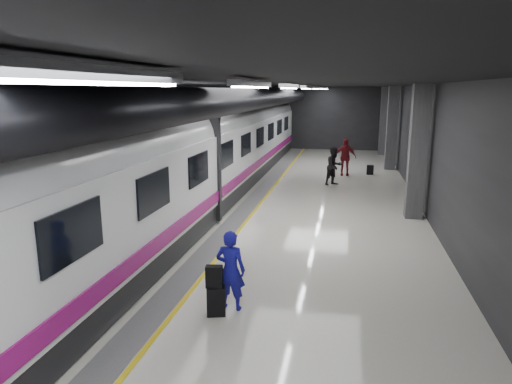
# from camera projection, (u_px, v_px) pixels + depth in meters

# --- Properties ---
(ground) EXTENTS (40.00, 40.00, 0.00)m
(ground) POSITION_uv_depth(u_px,v_px,m) (273.00, 226.00, 14.71)
(ground) COLOR beige
(ground) RESTS_ON ground
(platform_hall) EXTENTS (10.02, 40.02, 4.51)m
(platform_hall) POSITION_uv_depth(u_px,v_px,m) (270.00, 114.00, 14.90)
(platform_hall) COLOR black
(platform_hall) RESTS_ON ground
(train) EXTENTS (3.05, 38.00, 4.05)m
(train) POSITION_uv_depth(u_px,v_px,m) (175.00, 160.00, 14.89)
(train) COLOR black
(train) RESTS_ON ground
(traveler_main) EXTENTS (0.61, 0.42, 1.63)m
(traveler_main) POSITION_uv_depth(u_px,v_px,m) (231.00, 270.00, 8.99)
(traveler_main) COLOR #191BBE
(traveler_main) RESTS_ON ground
(suitcase_main) EXTENTS (0.41, 0.32, 0.58)m
(suitcase_main) POSITION_uv_depth(u_px,v_px,m) (216.00, 301.00, 8.84)
(suitcase_main) COLOR black
(suitcase_main) RESTS_ON ground
(shoulder_bag) EXTENTS (0.34, 0.22, 0.43)m
(shoulder_bag) POSITION_uv_depth(u_px,v_px,m) (214.00, 277.00, 8.74)
(shoulder_bag) COLOR black
(shoulder_bag) RESTS_ON suitcase_main
(traveler_far_a) EXTENTS (1.08, 1.07, 1.76)m
(traveler_far_a) POSITION_uv_depth(u_px,v_px,m) (334.00, 166.00, 20.86)
(traveler_far_a) COLOR black
(traveler_far_a) RESTS_ON ground
(traveler_far_b) EXTENTS (1.14, 0.53, 1.90)m
(traveler_far_b) POSITION_uv_depth(u_px,v_px,m) (345.00, 157.00, 23.26)
(traveler_far_b) COLOR maroon
(traveler_far_b) RESTS_ON ground
(suitcase_far) EXTENTS (0.35, 0.24, 0.49)m
(suitcase_far) POSITION_uv_depth(u_px,v_px,m) (370.00, 170.00, 23.61)
(suitcase_far) COLOR black
(suitcase_far) RESTS_ON ground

